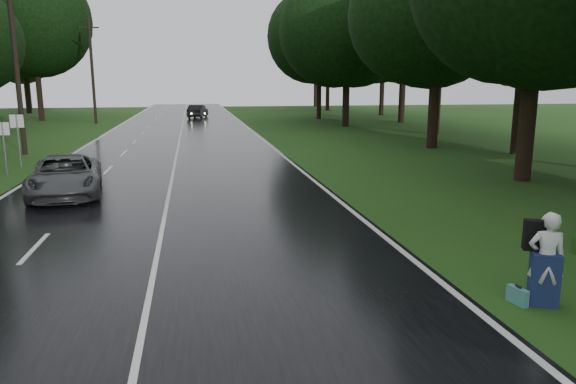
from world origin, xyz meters
name	(u,v)px	position (x,y,z in m)	size (l,w,h in m)	color
ground	(155,270)	(0.00, 0.00, 0.00)	(160.00, 160.00, 0.00)	#214715
road	(177,152)	(0.00, 20.00, 0.02)	(12.00, 140.00, 0.04)	black
lane_center	(177,152)	(0.00, 20.00, 0.04)	(0.12, 140.00, 0.01)	silver
grey_car	(65,176)	(-3.61, 8.38, 0.75)	(2.35, 5.11, 1.42)	#434548
far_car	(198,111)	(1.60, 50.33, 0.78)	(1.56, 4.46, 1.47)	black
hitchhiker	(545,262)	(7.16, -3.18, 0.82)	(0.76, 0.73, 1.77)	silver
suitcase	(517,296)	(6.74, -3.07, 0.16)	(0.13, 0.45, 0.32)	teal
utility_pole_mid	(25,154)	(-8.50, 20.69, 0.00)	(1.80, 0.28, 9.52)	black
utility_pole_far	(96,124)	(-8.50, 44.05, 0.00)	(1.80, 0.28, 10.21)	black
road_sign_a	(8,175)	(-7.20, 13.48, 0.00)	(0.56, 0.10, 2.33)	white
road_sign_b	(22,168)	(-7.20, 15.51, 0.00)	(0.61, 0.10, 2.54)	white
tree_left_f	(42,121)	(-14.90, 49.29, 0.00)	(11.38, 11.38, 17.77)	black
tree_right_c	(522,180)	(14.46, 8.34, 0.00)	(9.43, 9.43, 14.73)	black
tree_right_d	(431,148)	(15.63, 19.44, 0.00)	(9.27, 9.27, 14.49)	black
tree_right_e	(345,126)	(14.97, 36.27, 0.00)	(9.19, 9.19, 14.37)	black
tree_right_f	(319,119)	(14.95, 46.81, 0.00)	(9.75, 9.75, 15.23)	black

